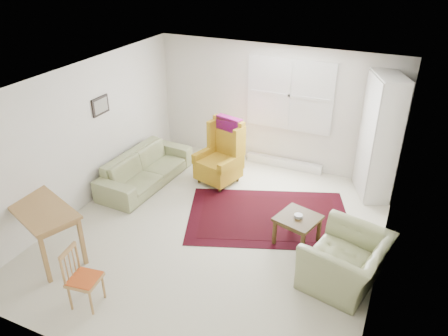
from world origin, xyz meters
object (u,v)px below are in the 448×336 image
at_px(wingback_chair, 218,153).
at_px(desk_chair, 84,278).
at_px(sofa, 145,163).
at_px(stool, 214,173).
at_px(cabinet, 380,137).
at_px(coffee_table, 297,230).
at_px(desk, 44,230).
at_px(armchair, 346,257).

bearing_deg(wingback_chair, desk_chair, -77.65).
xyz_separation_m(sofa, stool, (1.19, 0.57, -0.23)).
relative_size(wingback_chair, cabinet, 0.56).
height_order(sofa, coffee_table, sofa).
bearing_deg(sofa, wingback_chair, -61.78).
bearing_deg(cabinet, desk, -159.90).
relative_size(coffee_table, desk_chair, 0.70).
relative_size(coffee_table, stool, 1.50).
height_order(sofa, desk_chair, sofa).
height_order(cabinet, desk, cabinet).
xyz_separation_m(wingback_chair, cabinet, (2.78, 0.82, 0.50)).
bearing_deg(desk_chair, coffee_table, -50.01).
relative_size(coffee_table, desk, 0.45).
relative_size(sofa, stool, 5.37).
bearing_deg(stool, wingback_chair, 19.53).
height_order(wingback_chair, cabinet, cabinet).
height_order(wingback_chair, stool, wingback_chair).
bearing_deg(coffee_table, sofa, 168.71).
bearing_deg(wingback_chair, coffee_table, -17.41).
xyz_separation_m(wingback_chair, desk, (-1.42, -3.05, -0.21)).
relative_size(coffee_table, cabinet, 0.26).
relative_size(sofa, coffee_table, 3.58).
bearing_deg(wingback_chair, stool, -145.20).
xyz_separation_m(armchair, desk, (-4.20, -1.21, -0.02)).
bearing_deg(sofa, desk_chair, -157.52).
height_order(sofa, wingback_chair, wingback_chair).
height_order(coffee_table, stool, coffee_table).
xyz_separation_m(sofa, coffee_table, (3.20, -0.64, -0.19)).
height_order(armchair, desk, armchair).
xyz_separation_m(coffee_table, stool, (-2.02, 1.21, -0.05)).
distance_m(coffee_table, stool, 2.35).
bearing_deg(stool, coffee_table, -31.01).
bearing_deg(stool, desk_chair, -91.65).
relative_size(cabinet, desk_chair, 2.64).
xyz_separation_m(stool, cabinet, (2.86, 0.85, 0.93)).
relative_size(sofa, armchair, 1.88).
relative_size(cabinet, desk, 1.71).
distance_m(sofa, wingback_chair, 1.42).
bearing_deg(cabinet, stool, 174.02).
bearing_deg(stool, desk, -113.89).
distance_m(armchair, desk, 4.37).
distance_m(armchair, coffee_table, 1.05).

